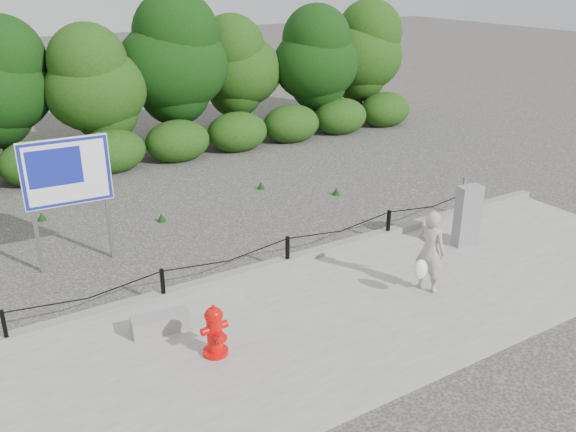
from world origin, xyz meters
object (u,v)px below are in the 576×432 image
(utility_cabinet, at_px, (467,216))
(advertising_sign, at_px, (67,178))
(pedestrian, at_px, (429,252))
(concrete_block, at_px, (161,323))
(fire_hydrant, at_px, (215,331))

(utility_cabinet, distance_m, advertising_sign, 7.82)
(utility_cabinet, relative_size, advertising_sign, 0.55)
(pedestrian, relative_size, concrete_block, 1.67)
(fire_hydrant, xyz_separation_m, pedestrian, (4.01, -0.22, 0.34))
(pedestrian, distance_m, utility_cabinet, 2.24)
(fire_hydrant, height_order, advertising_sign, advertising_sign)
(concrete_block, bearing_deg, fire_hydrant, -65.22)
(pedestrian, relative_size, advertising_sign, 0.59)
(utility_cabinet, bearing_deg, fire_hydrant, -161.94)
(fire_hydrant, relative_size, advertising_sign, 0.32)
(pedestrian, height_order, utility_cabinet, pedestrian)
(pedestrian, xyz_separation_m, concrete_block, (-4.48, 1.23, -0.59))
(concrete_block, distance_m, advertising_sign, 3.55)
(advertising_sign, bearing_deg, pedestrian, -37.38)
(utility_cabinet, height_order, advertising_sign, advertising_sign)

